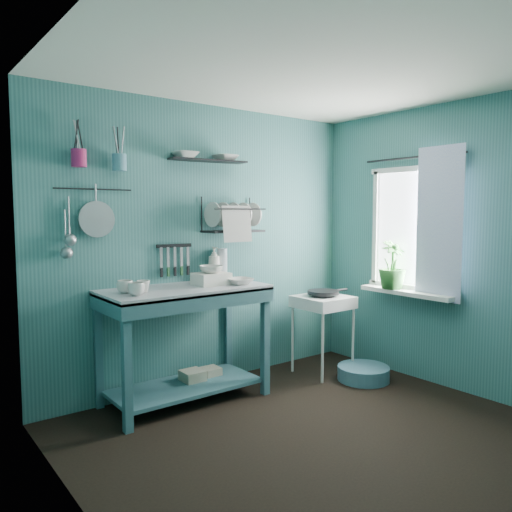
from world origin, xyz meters
TOP-DOWN VIEW (x-y plane):
  - floor at (0.00, 0.00)m, footprint 3.20×3.20m
  - ceiling at (0.00, 0.00)m, footprint 3.20×3.20m
  - wall_back at (0.00, 1.50)m, footprint 3.20×0.00m
  - wall_left at (-1.60, 0.00)m, footprint 0.00×3.00m
  - wall_right at (1.60, 0.00)m, footprint 0.00×3.00m
  - work_counter at (-0.42, 1.20)m, footprint 1.34×0.68m
  - mug_left at (-0.90, 1.04)m, footprint 0.12×0.12m
  - mug_mid at (-0.80, 1.14)m, footprint 0.14×0.14m
  - mug_right at (-0.92, 1.20)m, footprint 0.17×0.17m
  - wash_tub at (-0.17, 1.18)m, footprint 0.28×0.22m
  - tub_bowl at (-0.17, 1.18)m, footprint 0.20×0.19m
  - soap_bottle at (0.00, 1.40)m, footprint 0.12×0.12m
  - water_bottle at (0.10, 1.42)m, footprint 0.09×0.09m
  - counter_bowl at (0.03, 1.05)m, footprint 0.22×0.22m
  - hotplate_stand at (0.99, 1.03)m, footprint 0.49×0.49m
  - frying_pan at (0.99, 1.03)m, footprint 0.30×0.30m
  - knife_strip at (-0.36, 1.47)m, footprint 0.32×0.04m
  - dish_rack at (0.19, 1.37)m, footprint 0.57×0.29m
  - upper_shelf at (-0.06, 1.40)m, footprint 0.72×0.26m
  - shelf_bowl_left at (-0.28, 1.40)m, footprint 0.22×0.22m
  - shelf_bowl_right at (0.13, 1.40)m, footprint 0.24×0.24m
  - utensil_cup_magenta at (-1.16, 1.42)m, footprint 0.11×0.11m
  - utensil_cup_teal at (-0.85, 1.42)m, footprint 0.11×0.11m
  - colander at (-1.03, 1.45)m, footprint 0.28×0.03m
  - ladle_outer at (-1.23, 1.46)m, footprint 0.01×0.01m
  - ladle_inner at (-1.26, 1.46)m, footprint 0.01×0.01m
  - hook_rail at (-1.04, 1.47)m, footprint 0.60×0.01m
  - window_glass at (1.59, 0.45)m, footprint 0.00×1.10m
  - windowsill at (1.50, 0.45)m, footprint 0.16×0.95m
  - curtain at (1.52, 0.15)m, footprint 0.00×1.35m
  - curtain_rod at (1.54, 0.45)m, footprint 0.02×1.05m
  - potted_plant at (1.48, 0.60)m, footprint 0.27×0.27m
  - storage_tin_large at (-0.32, 1.25)m, footprint 0.18×0.18m
  - storage_tin_small at (-0.12, 1.28)m, footprint 0.15×0.15m
  - floor_basin at (1.15, 0.64)m, footprint 0.48×0.48m

SIDE VIEW (x-z plane):
  - floor at x=0.00m, z-range 0.00..0.00m
  - floor_basin at x=1.15m, z-range 0.00..0.13m
  - storage_tin_small at x=-0.12m, z-range 0.00..0.20m
  - storage_tin_large at x=-0.32m, z-range 0.00..0.22m
  - hotplate_stand at x=0.99m, z-range 0.00..0.75m
  - work_counter at x=-0.42m, z-range 0.00..0.95m
  - frying_pan at x=0.99m, z-range 0.77..0.81m
  - windowsill at x=1.50m, z-range 0.79..0.83m
  - counter_bowl at x=0.03m, z-range 0.95..1.00m
  - mug_mid at x=-0.80m, z-range 0.95..1.04m
  - mug_left at x=-0.90m, z-range 0.95..1.04m
  - mug_right at x=-0.92m, z-range 0.95..1.04m
  - wash_tub at x=-0.17m, z-range 0.95..1.05m
  - potted_plant at x=1.48m, z-range 0.83..1.29m
  - tub_bowl at x=-0.17m, z-range 1.05..1.11m
  - water_bottle at x=0.10m, z-range 0.95..1.23m
  - soap_bottle at x=0.00m, z-range 0.95..1.25m
  - wall_back at x=0.00m, z-range -0.35..2.85m
  - wall_left at x=-1.60m, z-range -0.25..2.75m
  - wall_right at x=1.60m, z-range -0.25..2.75m
  - knife_strip at x=-0.36m, z-range 1.25..1.28m
  - window_glass at x=1.59m, z-range 0.85..1.95m
  - ladle_inner at x=-1.26m, z-range 1.27..1.57m
  - curtain at x=1.52m, z-range 0.77..2.12m
  - colander at x=-1.03m, z-range 1.36..1.64m
  - ladle_outer at x=-1.23m, z-range 1.37..1.67m
  - dish_rack at x=0.19m, z-range 1.37..1.69m
  - hook_rail at x=-1.04m, z-range 1.72..1.73m
  - utensil_cup_teal at x=-0.85m, z-range 1.87..2.00m
  - utensil_cup_magenta at x=-1.16m, z-range 1.89..2.02m
  - upper_shelf at x=-0.06m, z-range 1.99..2.01m
  - shelf_bowl_right at x=0.13m, z-range 2.01..2.06m
  - shelf_bowl_left at x=-0.28m, z-range 2.01..2.06m
  - curtain_rod at x=1.54m, z-range 2.04..2.06m
  - ceiling at x=0.00m, z-range 2.50..2.50m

